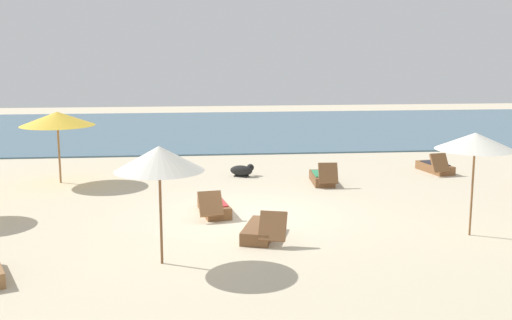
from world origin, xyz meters
name	(u,v)px	position (x,y,z in m)	size (l,w,h in m)	color
ground_plane	(252,216)	(0.00, 0.00, 0.00)	(60.00, 60.00, 0.00)	beige
ocean_water	(220,129)	(0.00, 17.00, 0.03)	(48.00, 16.00, 0.06)	#476B7F
umbrella_0	(159,159)	(-2.06, -3.24, 2.06)	(1.71, 1.71, 2.31)	brown
umbrella_1	(57,119)	(-5.51, 4.52, 1.99)	(2.26, 2.26, 2.21)	olive
umbrella_4	(475,141)	(4.69, -2.08, 2.12)	(1.72, 1.72, 2.31)	brown
lounger_0	(214,207)	(-0.92, 0.30, 0.18)	(0.84, 1.75, 0.71)	brown
lounger_1	(435,167)	(6.68, 4.90, 0.18)	(0.88, 1.72, 0.74)	brown
lounger_2	(322,178)	(2.54, 3.59, 0.18)	(0.68, 1.66, 0.74)	brown
lounger_3	(261,230)	(0.03, -1.80, 0.17)	(1.03, 1.75, 0.73)	brown
dog	(242,170)	(0.18, 4.88, 0.20)	(0.84, 0.61, 0.38)	black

